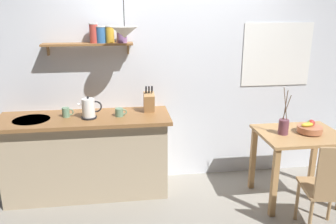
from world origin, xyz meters
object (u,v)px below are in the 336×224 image
object	(u,v)px
coffee_mug_spare	(120,112)
pendant_lamp	(125,32)
knife_block	(149,102)
coffee_mug_by_sink	(66,112)
dining_table	(298,146)
electric_kettle	(89,109)
fruit_bowl	(310,128)
dining_chair_near	(328,187)
twig_vase	(284,126)

from	to	relation	value
coffee_mug_spare	pendant_lamp	xyz separation A→B (m)	(0.08, -0.06, 0.84)
knife_block	coffee_mug_spare	world-z (taller)	knife_block
knife_block	coffee_mug_by_sink	size ratio (longest dim) A/B	2.49
pendant_lamp	coffee_mug_spare	bearing A→B (deg)	144.96
knife_block	coffee_mug_by_sink	world-z (taller)	knife_block
dining_table	electric_kettle	distance (m)	2.25
fruit_bowl	electric_kettle	world-z (taller)	electric_kettle
dining_chair_near	knife_block	bearing A→B (deg)	142.02
fruit_bowl	pendant_lamp	bearing A→B (deg)	170.00
coffee_mug_by_sink	pendant_lamp	size ratio (longest dim) A/B	0.26
knife_block	coffee_mug_spare	size ratio (longest dim) A/B	2.40
fruit_bowl	knife_block	world-z (taller)	knife_block
coffee_mug_spare	pendant_lamp	distance (m)	0.85
fruit_bowl	dining_table	bearing A→B (deg)	174.06
dining_chair_near	coffee_mug_spare	xyz separation A→B (m)	(-1.82, 1.05, 0.45)
dining_chair_near	dining_table	bearing A→B (deg)	85.71
electric_kettle	fruit_bowl	bearing A→B (deg)	-9.12
coffee_mug_by_sink	coffee_mug_spare	xyz separation A→B (m)	(0.56, -0.05, -0.01)
electric_kettle	pendant_lamp	world-z (taller)	pendant_lamp
dining_table	dining_chair_near	xyz separation A→B (m)	(-0.05, -0.67, -0.11)
dining_table	fruit_bowl	bearing A→B (deg)	-5.94
twig_vase	electric_kettle	bearing A→B (deg)	169.78
fruit_bowl	knife_block	distance (m)	1.73
twig_vase	pendant_lamp	size ratio (longest dim) A/B	1.08
fruit_bowl	pendant_lamp	xyz separation A→B (m)	(-1.89, 0.33, 0.98)
dining_chair_near	fruit_bowl	world-z (taller)	dining_chair_near
dining_table	fruit_bowl	size ratio (longest dim) A/B	3.30
twig_vase	knife_block	size ratio (longest dim) A/B	1.67
pendant_lamp	knife_block	bearing A→B (deg)	36.00
fruit_bowl	coffee_mug_spare	distance (m)	2.01
dining_chair_near	coffee_mug_spare	distance (m)	2.15
knife_block	coffee_mug_by_sink	distance (m)	0.89
coffee_mug_by_sink	dining_chair_near	bearing A→B (deg)	-24.78
fruit_bowl	electric_kettle	xyz separation A→B (m)	(-2.28, 0.37, 0.20)
dining_chair_near	pendant_lamp	distance (m)	2.38
fruit_bowl	twig_vase	size ratio (longest dim) A/B	0.52
coffee_mug_spare	electric_kettle	bearing A→B (deg)	-175.64
pendant_lamp	twig_vase	bearing A→B (deg)	-11.51
knife_block	electric_kettle	bearing A→B (deg)	-167.45
fruit_bowl	twig_vase	xyz separation A→B (m)	(-0.29, 0.01, 0.03)
twig_vase	knife_block	distance (m)	1.45
dining_table	dining_chair_near	world-z (taller)	dining_chair_near
knife_block	coffee_mug_spare	distance (m)	0.36
electric_kettle	coffee_mug_spare	bearing A→B (deg)	4.36
dining_table	electric_kettle	bearing A→B (deg)	170.74
twig_vase	dining_chair_near	bearing A→B (deg)	-77.98
dining_chair_near	twig_vase	world-z (taller)	twig_vase
fruit_bowl	coffee_mug_by_sink	distance (m)	2.57
twig_vase	pendant_lamp	bearing A→B (deg)	168.49
electric_kettle	coffee_mug_spare	xyz separation A→B (m)	(0.31, 0.02, -0.06)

